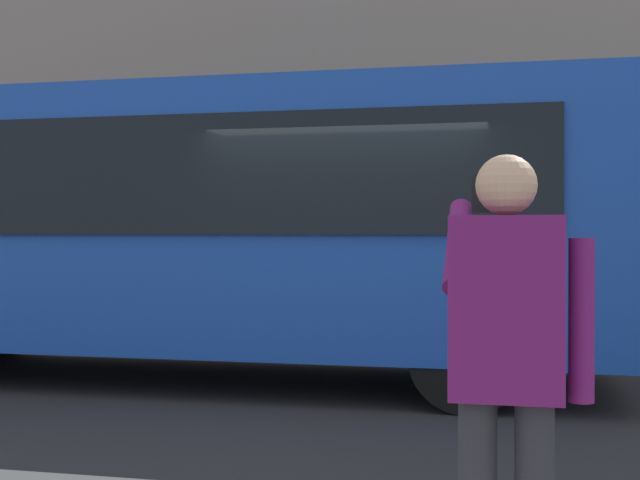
# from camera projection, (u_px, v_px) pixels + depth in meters

# --- Properties ---
(ground_plane) EXTENTS (60.00, 60.00, 0.00)m
(ground_plane) POSITION_uv_depth(u_px,v_px,m) (357.00, 395.00, 8.13)
(ground_plane) COLOR #232326
(red_bus) EXTENTS (9.05, 2.54, 3.08)m
(red_bus) POSITION_uv_depth(u_px,v_px,m) (186.00, 222.00, 9.04)
(red_bus) COLOR #1947AD
(red_bus) RESTS_ON ground_plane
(pedestrian_photographer) EXTENTS (0.53, 0.52, 1.70)m
(pedestrian_photographer) POSITION_uv_depth(u_px,v_px,m) (507.00, 351.00, 3.04)
(pedestrian_photographer) COLOR #2D2D33
(pedestrian_photographer) RESTS_ON sidewalk_curb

